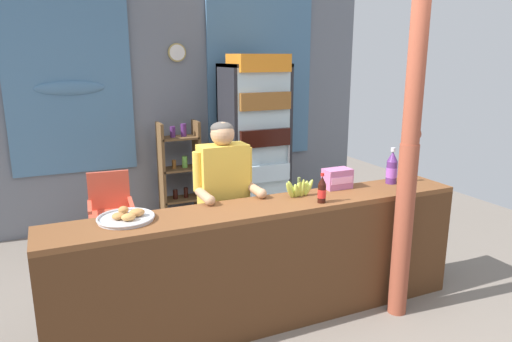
# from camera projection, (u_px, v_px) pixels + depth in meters

# --- Properties ---
(ground_plane) EXTENTS (8.23, 8.23, 0.00)m
(ground_plane) POSITION_uv_depth(u_px,v_px,m) (238.00, 278.00, 4.35)
(ground_plane) COLOR slate
(back_wall_curtained) EXTENTS (5.07, 0.22, 2.85)m
(back_wall_curtained) POSITION_uv_depth(u_px,v_px,m) (177.00, 102.00, 5.71)
(back_wall_curtained) COLOR slate
(back_wall_curtained) RESTS_ON ground
(stall_counter) EXTENTS (3.23, 0.44, 0.95)m
(stall_counter) POSITION_uv_depth(u_px,v_px,m) (274.00, 257.00, 3.44)
(stall_counter) COLOR brown
(stall_counter) RESTS_ON ground
(timber_post) EXTENTS (0.17, 0.14, 2.77)m
(timber_post) POSITION_uv_depth(u_px,v_px,m) (409.00, 152.00, 3.45)
(timber_post) COLOR brown
(timber_post) RESTS_ON ground
(drink_fridge) EXTENTS (0.74, 0.65, 2.04)m
(drink_fridge) POSITION_uv_depth(u_px,v_px,m) (255.00, 133.00, 5.59)
(drink_fridge) COLOR #232328
(drink_fridge) RESTS_ON ground
(bottle_shelf_rack) EXTENTS (0.48, 0.28, 1.27)m
(bottle_shelf_rack) POSITION_uv_depth(u_px,v_px,m) (180.00, 171.00, 5.60)
(bottle_shelf_rack) COLOR brown
(bottle_shelf_rack) RESTS_ON ground
(plastic_lawn_chair) EXTENTS (0.47, 0.47, 0.86)m
(plastic_lawn_chair) POSITION_uv_depth(u_px,v_px,m) (111.00, 209.00, 4.76)
(plastic_lawn_chair) COLOR #E5563D
(plastic_lawn_chair) RESTS_ON ground
(shopkeeper) EXTENTS (0.50, 0.42, 1.52)m
(shopkeeper) POSITION_uv_depth(u_px,v_px,m) (224.00, 192.00, 3.73)
(shopkeeper) COLOR #28282D
(shopkeeper) RESTS_ON ground
(soda_bottle_grape_soda) EXTENTS (0.09, 0.09, 0.31)m
(soda_bottle_grape_soda) POSITION_uv_depth(u_px,v_px,m) (392.00, 168.00, 3.98)
(soda_bottle_grape_soda) COLOR #56286B
(soda_bottle_grape_soda) RESTS_ON stall_counter
(soda_bottle_cola) EXTENTS (0.06, 0.06, 0.23)m
(soda_bottle_cola) POSITION_uv_depth(u_px,v_px,m) (322.00, 190.00, 3.46)
(soda_bottle_cola) COLOR black
(soda_bottle_cola) RESTS_ON stall_counter
(snack_box_wafer) EXTENTS (0.23, 0.15, 0.16)m
(snack_box_wafer) POSITION_uv_depth(u_px,v_px,m) (337.00, 178.00, 3.85)
(snack_box_wafer) COLOR #B76699
(snack_box_wafer) RESTS_ON stall_counter
(pastry_tray) EXTENTS (0.38, 0.38, 0.07)m
(pastry_tray) POSITION_uv_depth(u_px,v_px,m) (126.00, 217.00, 3.10)
(pastry_tray) COLOR #BCBCC1
(pastry_tray) RESTS_ON stall_counter
(banana_bunch) EXTENTS (0.27, 0.07, 0.16)m
(banana_bunch) POSITION_uv_depth(u_px,v_px,m) (299.00, 189.00, 3.61)
(banana_bunch) COLOR #B7C647
(banana_bunch) RESTS_ON stall_counter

